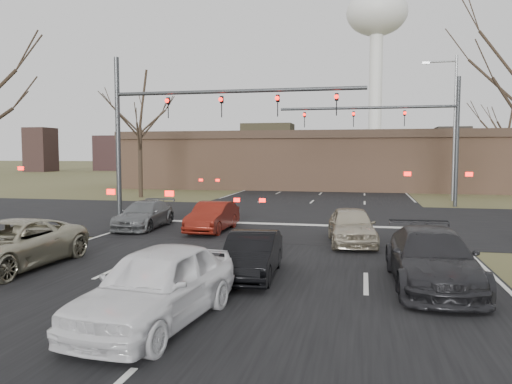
% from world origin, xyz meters
% --- Properties ---
extents(ground, '(360.00, 360.00, 0.00)m').
position_xyz_m(ground, '(0.00, 0.00, 0.00)').
color(ground, '#4D4C29').
rests_on(ground, ground).
extents(road_main, '(14.00, 300.00, 0.02)m').
position_xyz_m(road_main, '(0.00, 60.00, 0.01)').
color(road_main, black).
rests_on(road_main, ground).
extents(road_cross, '(200.00, 14.00, 0.02)m').
position_xyz_m(road_cross, '(0.00, 15.00, 0.01)').
color(road_cross, black).
rests_on(road_cross, ground).
extents(building, '(42.40, 10.40, 5.30)m').
position_xyz_m(building, '(2.00, 38.00, 2.67)').
color(building, '#886249').
rests_on(building, ground).
extents(water_tower, '(15.00, 15.00, 44.50)m').
position_xyz_m(water_tower, '(6.00, 120.00, 35.47)').
color(water_tower, silver).
rests_on(water_tower, ground).
extents(mast_arm_near, '(12.12, 0.24, 8.00)m').
position_xyz_m(mast_arm_near, '(-5.23, 13.00, 5.07)').
color(mast_arm_near, '#383A3D').
rests_on(mast_arm_near, ground).
extents(mast_arm_far, '(11.12, 0.24, 8.00)m').
position_xyz_m(mast_arm_far, '(6.18, 23.00, 5.02)').
color(mast_arm_far, '#383A3D').
rests_on(mast_arm_far, ground).
extents(streetlight_right_far, '(2.34, 0.25, 10.00)m').
position_xyz_m(streetlight_right_far, '(9.32, 27.00, 5.59)').
color(streetlight_right_far, gray).
rests_on(streetlight_right_far, ground).
extents(tree_left_far, '(5.70, 5.70, 9.50)m').
position_xyz_m(tree_left_far, '(-13.00, 25.00, 7.34)').
color(tree_left_far, black).
rests_on(tree_left_far, ground).
extents(tree_right_far, '(5.40, 5.40, 9.00)m').
position_xyz_m(tree_right_far, '(15.00, 35.00, 6.96)').
color(tree_right_far, black).
rests_on(tree_right_far, ground).
extents(car_silver_suv, '(2.43, 5.08, 1.40)m').
position_xyz_m(car_silver_suv, '(-6.50, 2.54, 0.70)').
color(car_silver_suv, '#A8A388').
rests_on(car_silver_suv, ground).
extents(car_white_sedan, '(2.33, 4.69, 1.54)m').
position_xyz_m(car_white_sedan, '(-0.50, -0.88, 0.77)').
color(car_white_sedan, white).
rests_on(car_white_sedan, ground).
extents(car_black_hatch, '(1.47, 3.71, 1.20)m').
position_xyz_m(car_black_hatch, '(0.50, 3.12, 0.60)').
color(car_black_hatch, black).
rests_on(car_black_hatch, ground).
extents(car_charcoal_sedan, '(2.19, 4.97, 1.42)m').
position_xyz_m(car_charcoal_sedan, '(5.09, 3.11, 0.71)').
color(car_charcoal_sedan, black).
rests_on(car_charcoal_sedan, ground).
extents(car_grey_ahead, '(1.81, 4.19, 1.20)m').
position_xyz_m(car_grey_ahead, '(-6.08, 10.62, 0.60)').
color(car_grey_ahead, slate).
rests_on(car_grey_ahead, ground).
extents(car_red_ahead, '(1.42, 3.84, 1.26)m').
position_xyz_m(car_red_ahead, '(-2.84, 10.39, 0.63)').
color(car_red_ahead, '#64160E').
rests_on(car_red_ahead, ground).
extents(car_silver_ahead, '(2.05, 4.14, 1.36)m').
position_xyz_m(car_silver_ahead, '(3.00, 8.62, 0.68)').
color(car_silver_ahead, '#B4AA92').
rests_on(car_silver_ahead, ground).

